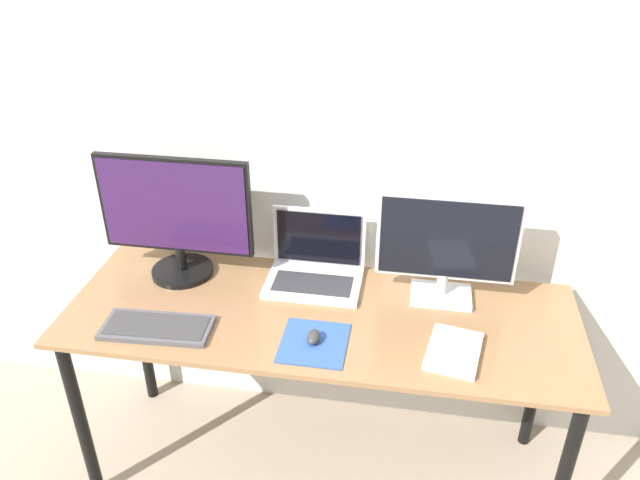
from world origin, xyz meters
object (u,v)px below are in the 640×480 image
(monitor_right, at_px, (446,246))
(laptop, at_px, (316,264))
(keyboard, at_px, (157,327))
(mouse, at_px, (314,337))
(monitor_left, at_px, (176,216))
(book, at_px, (454,351))

(monitor_right, xyz_separation_m, laptop, (-0.44, 0.05, -0.14))
(keyboard, relative_size, mouse, 5.30)
(monitor_left, height_order, monitor_right, monitor_left)
(monitor_left, bearing_deg, monitor_right, 0.00)
(keyboard, bearing_deg, book, 2.39)
(mouse, bearing_deg, book, 2.48)
(keyboard, bearing_deg, monitor_right, 20.39)
(monitor_left, bearing_deg, laptop, 5.45)
(monitor_left, bearing_deg, book, -16.82)
(laptop, height_order, mouse, laptop)
(mouse, height_order, book, mouse)
(book, bearing_deg, monitor_right, 97.60)
(monitor_left, relative_size, book, 2.30)
(monitor_left, xyz_separation_m, book, (0.96, -0.29, -0.22))
(keyboard, distance_m, book, 0.92)
(keyboard, height_order, mouse, mouse)
(monitor_right, bearing_deg, book, -82.40)
(monitor_left, distance_m, mouse, 0.65)
(monitor_left, relative_size, keyboard, 1.52)
(monitor_right, bearing_deg, monitor_left, -180.00)
(laptop, height_order, book, laptop)
(mouse, xyz_separation_m, book, (0.42, 0.02, -0.01))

